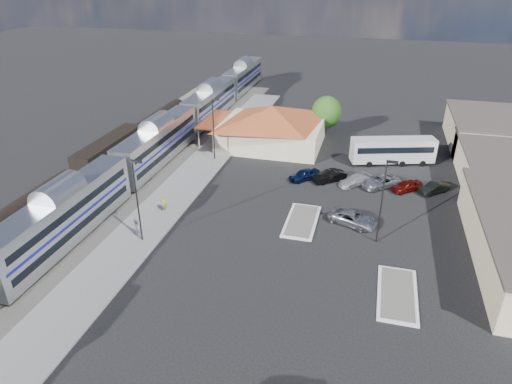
# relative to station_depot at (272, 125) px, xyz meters

# --- Properties ---
(ground) EXTENTS (280.00, 280.00, 0.00)m
(ground) POSITION_rel_station_depot_xyz_m (4.56, -24.00, -3.13)
(ground) COLOR black
(ground) RESTS_ON ground
(railbed) EXTENTS (16.00, 100.00, 0.12)m
(railbed) POSITION_rel_station_depot_xyz_m (-16.44, -16.00, -3.07)
(railbed) COLOR #4C4944
(railbed) RESTS_ON ground
(platform) EXTENTS (5.50, 92.00, 0.18)m
(platform) POSITION_rel_station_depot_xyz_m (-7.44, -18.00, -3.04)
(platform) COLOR gray
(platform) RESTS_ON ground
(passenger_train) EXTENTS (3.00, 104.00, 5.55)m
(passenger_train) POSITION_rel_station_depot_xyz_m (-13.44, -11.19, -0.26)
(passenger_train) COLOR silver
(passenger_train) RESTS_ON ground
(freight_cars) EXTENTS (2.80, 46.00, 4.00)m
(freight_cars) POSITION_rel_station_depot_xyz_m (-19.44, -13.87, -1.21)
(freight_cars) COLOR black
(freight_cars) RESTS_ON ground
(station_depot) EXTENTS (18.35, 12.24, 6.20)m
(station_depot) POSITION_rel_station_depot_xyz_m (0.00, 0.00, 0.00)
(station_depot) COLOR #BFAE8C
(station_depot) RESTS_ON ground
(traffic_island_south) EXTENTS (3.30, 7.50, 0.21)m
(traffic_island_south) POSITION_rel_station_depot_xyz_m (8.56, -22.00, -3.03)
(traffic_island_south) COLOR silver
(traffic_island_south) RESTS_ON ground
(traffic_island_north) EXTENTS (3.30, 7.50, 0.21)m
(traffic_island_north) POSITION_rel_station_depot_xyz_m (18.56, -32.00, -3.03)
(traffic_island_north) COLOR silver
(traffic_island_north) RESTS_ON ground
(lamp_plat_s) EXTENTS (1.08, 0.25, 9.00)m
(lamp_plat_s) POSITION_rel_station_depot_xyz_m (-6.34, -30.00, 2.21)
(lamp_plat_s) COLOR black
(lamp_plat_s) RESTS_ON ground
(lamp_plat_n) EXTENTS (1.08, 0.25, 9.00)m
(lamp_plat_n) POSITION_rel_station_depot_xyz_m (-6.34, -8.00, 2.21)
(lamp_plat_n) COLOR black
(lamp_plat_n) RESTS_ON ground
(lamp_lot) EXTENTS (1.08, 0.25, 9.00)m
(lamp_lot) POSITION_rel_station_depot_xyz_m (16.66, -24.00, 2.21)
(lamp_lot) COLOR black
(lamp_lot) RESTS_ON ground
(tree_depot) EXTENTS (4.71, 4.71, 6.63)m
(tree_depot) POSITION_rel_station_depot_xyz_m (7.56, 6.00, 0.89)
(tree_depot) COLOR #382314
(tree_depot) RESTS_ON ground
(suv) EXTENTS (5.68, 4.03, 1.44)m
(suv) POSITION_rel_station_depot_xyz_m (13.96, -21.10, -2.41)
(suv) COLOR #A5A6AD
(suv) RESTS_ON ground
(coach_bus) EXTENTS (11.72, 5.79, 3.69)m
(coach_bus) POSITION_rel_station_depot_xyz_m (17.99, -2.82, -1.01)
(coach_bus) COLOR white
(coach_bus) RESTS_ON ground
(person_a) EXTENTS (0.68, 0.80, 1.86)m
(person_a) POSITION_rel_station_depot_xyz_m (-6.82, -23.80, -2.02)
(person_a) COLOR #D8D343
(person_a) RESTS_ON platform
(person_b) EXTENTS (0.93, 1.06, 1.83)m
(person_b) POSITION_rel_station_depot_xyz_m (-7.46, -29.28, -2.04)
(person_b) COLOR white
(person_b) RESTS_ON platform
(parked_car_a) EXTENTS (4.25, 4.24, 1.46)m
(parked_car_a) POSITION_rel_station_depot_xyz_m (7.04, -11.24, -2.40)
(parked_car_a) COLOR #0C1940
(parked_car_a) RESTS_ON ground
(parked_car_b) EXTENTS (4.52, 4.05, 1.49)m
(parked_car_b) POSITION_rel_station_depot_xyz_m (10.24, -10.94, -2.39)
(parked_car_b) COLOR black
(parked_car_b) RESTS_ON ground
(parked_car_c) EXTENTS (4.42, 4.38, 1.28)m
(parked_car_c) POSITION_rel_station_depot_xyz_m (13.44, -11.24, -2.49)
(parked_car_c) COLOR silver
(parked_car_c) RESTS_ON ground
(parked_car_d) EXTENTS (5.36, 5.06, 1.41)m
(parked_car_d) POSITION_rel_station_depot_xyz_m (16.64, -10.94, -2.43)
(parked_car_d) COLOR gray
(parked_car_d) RESTS_ON ground
(parked_car_e) EXTENTS (4.22, 3.84, 1.39)m
(parked_car_e) POSITION_rel_station_depot_xyz_m (19.84, -11.24, -2.44)
(parked_car_e) COLOR #68100B
(parked_car_e) RESTS_ON ground
(parked_car_f) EXTENTS (4.05, 3.89, 1.37)m
(parked_car_f) POSITION_rel_station_depot_xyz_m (23.04, -10.94, -2.44)
(parked_car_f) COLOR black
(parked_car_f) RESTS_ON ground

